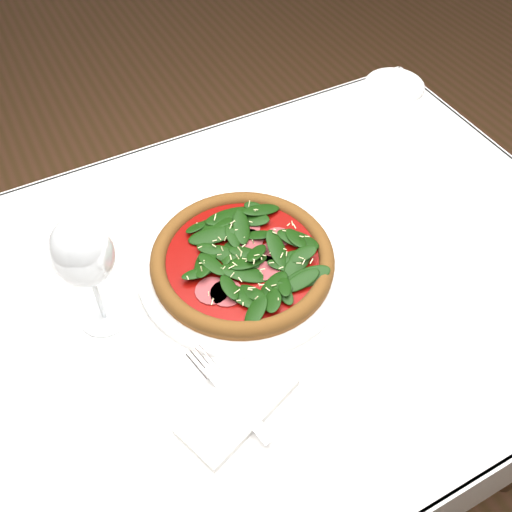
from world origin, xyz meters
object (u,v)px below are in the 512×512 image
wine_glass (83,255)px  napkin (238,406)px  pizza (242,257)px  plate (243,265)px

wine_glass → napkin: wine_glass is taller
pizza → napkin: size_ratio=2.26×
plate → pizza: 0.02m
pizza → napkin: bearing=-118.5°
wine_glass → napkin: (0.11, -0.23, -0.14)m
plate → wine_glass: bearing=177.2°
pizza → plate: bearing=-76.0°
pizza → napkin: pizza is taller
napkin → pizza: bearing=61.5°
pizza → wine_glass: size_ratio=1.82×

